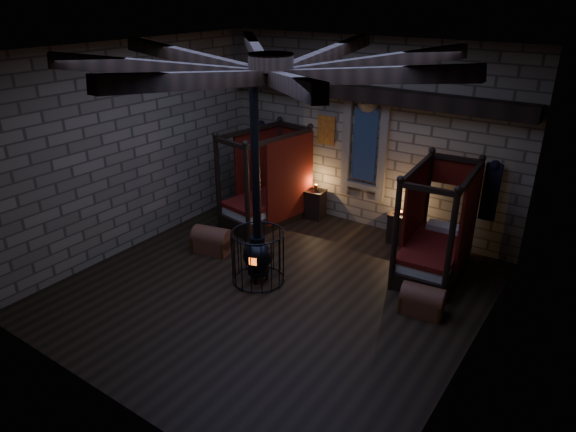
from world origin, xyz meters
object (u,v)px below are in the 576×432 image
Objects in this scene: trunk_left at (212,241)px; trunk_right at (422,301)px; bed_left at (268,199)px; bed_right at (435,247)px; stove at (258,252)px.

trunk_right is (4.45, 0.37, -0.02)m from trunk_left.
trunk_right is at bearing -9.86° from bed_left.
bed_left is 4.08m from bed_right.
trunk_left is at bearing -160.25° from bed_right.
trunk_left is 1.12× the size of trunk_right.
stove reaches higher than bed_right.
bed_right is at bearing 11.34° from trunk_left.
bed_left is 0.55× the size of stove.
trunk_right is 3.05m from stove.
trunk_left is 1.61m from stove.
bed_left is at bearing 76.56° from trunk_left.
bed_left is 2.91× the size of trunk_right.
stove is at bearing -47.52° from bed_left.
bed_left is 2.77m from stove.
trunk_right is (4.43, -1.57, -0.30)m from bed_left.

